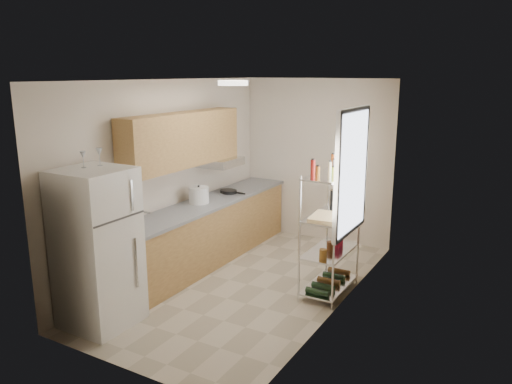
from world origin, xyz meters
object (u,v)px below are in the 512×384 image
(rice_cooker, at_px, (199,195))
(cutting_board, at_px, (327,217))
(frying_pan_large, at_px, (228,191))
(espresso_machine, at_px, (340,198))
(refrigerator, at_px, (97,248))

(rice_cooker, xyz_separation_m, cutting_board, (1.98, -0.16, 0.01))
(frying_pan_large, distance_m, espresso_machine, 2.00)
(refrigerator, height_order, cutting_board, refrigerator)
(espresso_machine, bearing_deg, refrigerator, -119.07)
(cutting_board, distance_m, espresso_machine, 0.50)
(refrigerator, bearing_deg, frying_pan_large, 91.90)
(frying_pan_large, xyz_separation_m, cutting_board, (1.98, -0.89, 0.11))
(refrigerator, bearing_deg, cutting_board, 43.67)
(frying_pan_large, bearing_deg, refrigerator, -83.52)
(rice_cooker, distance_m, cutting_board, 1.99)
(refrigerator, height_order, frying_pan_large, refrigerator)
(espresso_machine, bearing_deg, frying_pan_large, 178.36)
(frying_pan_large, distance_m, cutting_board, 2.17)
(cutting_board, bearing_deg, rice_cooker, 175.45)
(rice_cooker, bearing_deg, frying_pan_large, 89.45)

